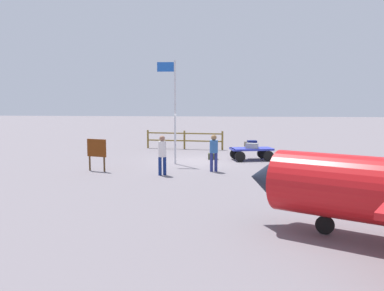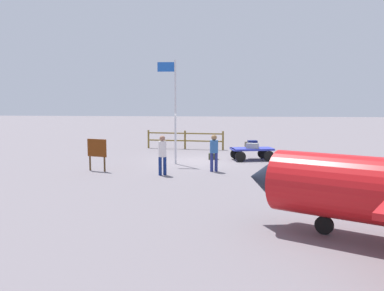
% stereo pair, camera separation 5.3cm
% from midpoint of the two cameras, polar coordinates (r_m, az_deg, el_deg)
% --- Properties ---
extents(ground_plane, '(120.00, 120.00, 0.00)m').
position_cam_midpoint_polar(ground_plane, '(21.75, 1.01, -2.13)').
color(ground_plane, slate).
extents(luggage_cart, '(2.36, 1.69, 0.64)m').
position_cam_midpoint_polar(luggage_cart, '(22.25, 8.01, -0.77)').
color(luggage_cart, '#2E38B2').
rests_on(luggage_cart, ground).
extents(suitcase_tan, '(0.62, 0.43, 0.25)m').
position_cam_midpoint_polar(suitcase_tan, '(22.86, 7.85, 0.16)').
color(suitcase_tan, '#372F20').
rests_on(suitcase_tan, luggage_cart).
extents(suitcase_grey, '(0.69, 0.48, 0.28)m').
position_cam_midpoint_polar(suitcase_grey, '(22.03, 8.11, -0.04)').
color(suitcase_grey, gray).
rests_on(suitcase_grey, luggage_cart).
extents(suitcase_olive, '(0.54, 0.47, 0.36)m').
position_cam_midpoint_polar(suitcase_olive, '(22.66, 8.14, 0.24)').
color(suitcase_olive, '#151D50').
rests_on(suitcase_olive, luggage_cart).
extents(suitcase_navy, '(0.51, 0.38, 0.32)m').
position_cam_midpoint_polar(suitcase_navy, '(22.41, 2.78, -1.48)').
color(suitcase_navy, '#363A22').
rests_on(suitcase_navy, ground).
extents(worker_lead, '(0.44, 0.44, 1.65)m').
position_cam_midpoint_polar(worker_lead, '(18.45, 2.91, -0.56)').
color(worker_lead, navy).
rests_on(worker_lead, ground).
extents(worker_trailing, '(0.43, 0.43, 1.68)m').
position_cam_midpoint_polar(worker_trailing, '(17.57, -4.18, -0.93)').
color(worker_trailing, navy).
rests_on(worker_trailing, ground).
extents(flagpole, '(0.92, 0.10, 5.10)m').
position_cam_midpoint_polar(flagpole, '(20.57, -2.64, 5.64)').
color(flagpole, silver).
rests_on(flagpole, ground).
extents(signboard, '(0.96, 0.36, 1.44)m').
position_cam_midpoint_polar(signboard, '(19.05, -12.98, -0.65)').
color(signboard, '#4C3319').
rests_on(signboard, ground).
extents(wooden_fence, '(5.06, 0.65, 1.20)m').
position_cam_midpoint_polar(wooden_fence, '(27.04, -1.10, 0.99)').
color(wooden_fence, brown).
rests_on(wooden_fence, ground).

